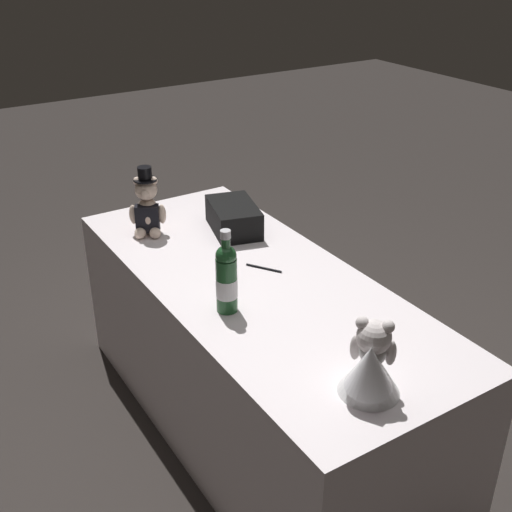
# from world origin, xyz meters

# --- Properties ---
(ground_plane) EXTENTS (12.00, 12.00, 0.00)m
(ground_plane) POSITION_xyz_m (0.00, 0.00, 0.00)
(ground_plane) COLOR #2D2826
(reception_table) EXTENTS (1.81, 0.74, 0.71)m
(reception_table) POSITION_xyz_m (0.00, 0.00, 0.36)
(reception_table) COLOR white
(reception_table) RESTS_ON ground_plane
(teddy_bear_groom) EXTENTS (0.15, 0.15, 0.30)m
(teddy_bear_groom) POSITION_xyz_m (-0.59, -0.17, 0.83)
(teddy_bear_groom) COLOR beige
(teddy_bear_groom) RESTS_ON reception_table
(teddy_bear_bride) EXTENTS (0.23, 0.23, 0.25)m
(teddy_bear_bride) POSITION_xyz_m (0.74, -0.09, 0.82)
(teddy_bear_bride) COLOR white
(teddy_bear_bride) RESTS_ON reception_table
(champagne_bottle) EXTENTS (0.08, 0.08, 0.31)m
(champagne_bottle) POSITION_xyz_m (0.13, -0.20, 0.84)
(champagne_bottle) COLOR #1E4E26
(champagne_bottle) RESTS_ON reception_table
(signing_pen) EXTENTS (0.13, 0.09, 0.01)m
(signing_pen) POSITION_xyz_m (-0.05, 0.07, 0.71)
(signing_pen) COLOR black
(signing_pen) RESTS_ON reception_table
(gift_case_black) EXTENTS (0.33, 0.26, 0.12)m
(gift_case_black) POSITION_xyz_m (-0.42, 0.15, 0.77)
(gift_case_black) COLOR black
(gift_case_black) RESTS_ON reception_table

